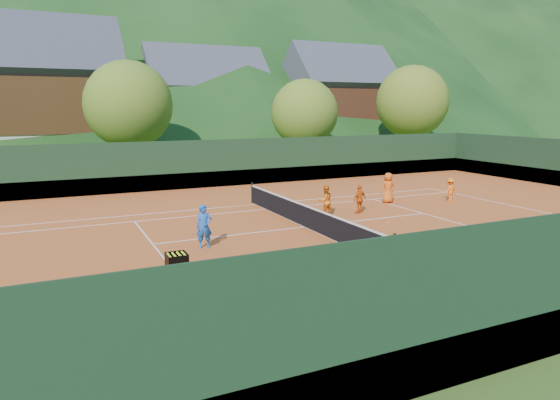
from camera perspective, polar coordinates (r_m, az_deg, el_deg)
name	(u,v)px	position (r m, az deg, el deg)	size (l,w,h in m)	color
ground	(305,227)	(21.23, 2.88, -3.14)	(400.00, 400.00, 0.00)	#2E4B17
clay_court	(305,227)	(21.23, 2.88, -3.11)	(40.00, 24.00, 0.02)	#B64E1D
coach	(204,227)	(18.09, -8.67, -3.03)	(0.58, 0.38, 1.59)	#1A54AF
student_a	(325,201)	(23.22, 5.21, -0.10)	(0.71, 0.55, 1.45)	orange
student_b	(360,199)	(24.03, 9.09, 0.09)	(0.81, 0.34, 1.38)	orange
student_c	(388,188)	(26.96, 12.25, 1.37)	(0.79, 0.51, 1.61)	orange
student_d	(450,190)	(28.14, 18.86, 1.09)	(0.84, 0.48, 1.29)	orange
tennis_ball_0	(452,311)	(13.39, 19.08, -11.85)	(0.07, 0.07, 0.07)	#C9E926
tennis_ball_1	(491,288)	(15.32, 22.98, -9.24)	(0.07, 0.07, 0.07)	#C9E926
tennis_ball_2	(178,356)	(10.80, -11.61, -17.08)	(0.07, 0.07, 0.07)	#C9E926
tennis_ball_3	(144,293)	(14.26, -15.32, -10.24)	(0.07, 0.07, 0.07)	#C9E926
tennis_ball_4	(520,267)	(17.60, 25.74, -6.93)	(0.07, 0.07, 0.07)	#C9E926
tennis_ball_5	(382,309)	(13.02, 11.53, -12.11)	(0.07, 0.07, 0.07)	#C9E926
tennis_ball_7	(83,328)	(12.60, -21.56, -13.47)	(0.07, 0.07, 0.07)	#C9E926
tennis_ball_8	(436,231)	(21.37, 17.38, -3.38)	(0.07, 0.07, 0.07)	#C9E926
tennis_ball_9	(445,285)	(15.15, 18.35, -9.16)	(0.07, 0.07, 0.07)	#C9E926
tennis_ball_10	(335,264)	(16.32, 6.33, -7.25)	(0.07, 0.07, 0.07)	#C9E926
tennis_ball_11	(321,247)	(18.20, 4.71, -5.32)	(0.07, 0.07, 0.07)	#C9E926
tennis_ball_12	(138,292)	(14.35, -15.88, -10.13)	(0.07, 0.07, 0.07)	#C9E926
tennis_ball_13	(152,270)	(16.09, -14.46, -7.79)	(0.07, 0.07, 0.07)	#C9E926
tennis_ball_14	(241,313)	(12.59, -4.43, -12.73)	(0.07, 0.07, 0.07)	#C9E926
tennis_ball_15	(388,222)	(22.39, 12.22, -2.51)	(0.07, 0.07, 0.07)	#C9E926
tennis_ball_16	(72,332)	(12.50, -22.65, -13.73)	(0.07, 0.07, 0.07)	#C9E926
tennis_ball_17	(504,276)	(16.55, 24.19, -7.88)	(0.07, 0.07, 0.07)	#C9E926
tennis_ball_18	(417,237)	(20.11, 15.41, -4.14)	(0.07, 0.07, 0.07)	#C9E926
court_lines	(305,227)	(21.23, 2.88, -3.08)	(23.83, 11.03, 0.00)	silver
tennis_net	(305,215)	(21.11, 2.89, -1.77)	(0.10, 12.07, 1.10)	black
perimeter_fence	(305,198)	(20.97, 2.91, 0.23)	(40.40, 24.24, 3.00)	black
ball_hopper	(177,262)	(14.31, -11.71, -6.98)	(0.57, 0.57, 1.00)	black
chalet_left	(38,100)	(48.21, -25.91, 10.27)	(13.80, 9.93, 12.92)	beige
chalet_mid	(206,107)	(54.51, -8.51, 10.42)	(12.65, 8.82, 11.45)	beige
chalet_right	(338,105)	(56.62, 6.65, 10.74)	(11.50, 8.82, 11.91)	beige
tree_b	(129,105)	(38.62, -16.90, 10.38)	(6.40, 6.40, 8.40)	#402919
tree_c	(305,113)	(42.10, 2.84, 9.91)	(5.60, 5.60, 7.35)	#3C2518
tree_d	(412,102)	(49.65, 14.85, 10.80)	(6.80, 6.80, 8.93)	#402B19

